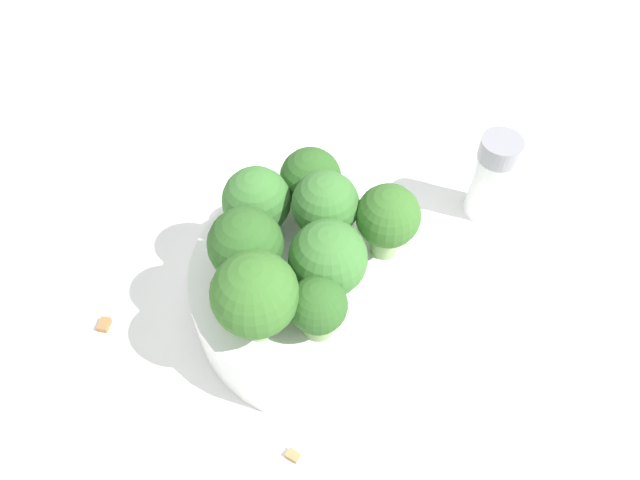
{
  "coord_description": "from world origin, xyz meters",
  "views": [
    {
      "loc": [
        -0.08,
        -0.21,
        0.37
      ],
      "look_at": [
        0.0,
        0.0,
        0.08
      ],
      "focal_mm": 35.0,
      "sensor_mm": 36.0,
      "label": 1
    }
  ],
  "objects": [
    {
      "name": "bowl",
      "position": [
        0.0,
        0.0,
        0.02
      ],
      "size": [
        0.17,
        0.17,
        0.04
      ],
      "primitive_type": "cylinder",
      "color": "white",
      "rests_on": "ground_plane"
    },
    {
      "name": "broccoli_floret_4",
      "position": [
        0.01,
        0.02,
        0.08
      ],
      "size": [
        0.04,
        0.04,
        0.06
      ],
      "color": "#7A9E5B",
      "rests_on": "bowl"
    },
    {
      "name": "broccoli_floret_0",
      "position": [
        -0.0,
        -0.01,
        0.07
      ],
      "size": [
        0.05,
        0.05,
        0.05
      ],
      "color": "#8EB770",
      "rests_on": "bowl"
    },
    {
      "name": "broccoli_floret_2",
      "position": [
        -0.02,
        -0.04,
        0.07
      ],
      "size": [
        0.03,
        0.03,
        0.04
      ],
      "color": "#7A9E5B",
      "rests_on": "bowl"
    },
    {
      "name": "almond_crumb_0",
      "position": [
        -0.14,
        0.04,
        0.0
      ],
      "size": [
        0.01,
        0.01,
        0.01
      ],
      "primitive_type": "cube",
      "rotation": [
        0.0,
        0.0,
        4.17
      ],
      "color": "olive",
      "rests_on": "ground_plane"
    },
    {
      "name": "broccoli_floret_7",
      "position": [
        -0.04,
        0.01,
        0.08
      ],
      "size": [
        0.04,
        0.04,
        0.06
      ],
      "color": "#7A9E5B",
      "rests_on": "bowl"
    },
    {
      "name": "pepper_shaker",
      "position": [
        0.15,
        0.04,
        0.04
      ],
      "size": [
        0.03,
        0.03,
        0.07
      ],
      "color": "silver",
      "rests_on": "ground_plane"
    },
    {
      "name": "broccoli_floret_5",
      "position": [
        -0.03,
        0.05,
        0.07
      ],
      "size": [
        0.04,
        0.04,
        0.05
      ],
      "color": "#7A9E5B",
      "rests_on": "bowl"
    },
    {
      "name": "almond_crumb_2",
      "position": [
        -0.05,
        -0.09,
        0.0
      ],
      "size": [
        0.01,
        0.01,
        0.01
      ],
      "primitive_type": "cube",
      "rotation": [
        0.0,
        0.0,
        5.35
      ],
      "color": "#AD7F4C",
      "rests_on": "ground_plane"
    },
    {
      "name": "ground_plane",
      "position": [
        0.0,
        0.0,
        0.0
      ],
      "size": [
        3.0,
        3.0,
        0.0
      ],
      "primitive_type": "plane",
      "color": "white"
    },
    {
      "name": "broccoli_floret_1",
      "position": [
        0.04,
        -0.0,
        0.08
      ],
      "size": [
        0.04,
        0.04,
        0.05
      ],
      "color": "#8EB770",
      "rests_on": "bowl"
    },
    {
      "name": "broccoli_floret_3",
      "position": [
        0.01,
        0.05,
        0.07
      ],
      "size": [
        0.04,
        0.04,
        0.05
      ],
      "color": "#8EB770",
      "rests_on": "bowl"
    },
    {
      "name": "broccoli_floret_6",
      "position": [
        -0.05,
        -0.03,
        0.08
      ],
      "size": [
        0.05,
        0.05,
        0.06
      ],
      "color": "#8EB770",
      "rests_on": "bowl"
    },
    {
      "name": "almond_crumb_3",
      "position": [
        0.04,
        0.12,
        0.0
      ],
      "size": [
        0.01,
        0.01,
        0.01
      ],
      "primitive_type": "cube",
      "rotation": [
        0.0,
        0.0,
        4.6
      ],
      "color": "tan",
      "rests_on": "ground_plane"
    }
  ]
}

